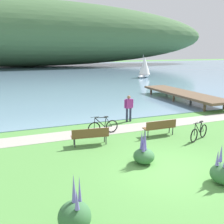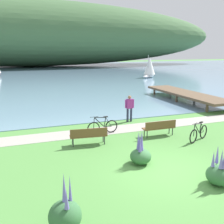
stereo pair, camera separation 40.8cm
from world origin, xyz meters
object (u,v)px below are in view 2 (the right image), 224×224
bicycle_leaning_near_bench (103,127)px  bicycle_beside_path (199,133)px  sailboat_nearest_to_shore (149,67)px  park_bench_further_along (159,127)px  person_at_shoreline (129,107)px  park_bench_near_camera (89,135)px

bicycle_leaning_near_bench → bicycle_beside_path: 5.06m
sailboat_nearest_to_shore → park_bench_further_along: bearing=-116.9°
person_at_shoreline → sailboat_nearest_to_shore: (13.99, 23.65, 0.80)m
bicycle_beside_path → sailboat_nearest_to_shore: (12.14, 28.20, 1.38)m
bicycle_leaning_near_bench → bicycle_beside_path: bearing=-33.1°
person_at_shoreline → sailboat_nearest_to_shore: 27.49m
park_bench_near_camera → bicycle_leaning_near_bench: bicycle_leaning_near_bench is taller
person_at_shoreline → bicycle_leaning_near_bench: bearing=-143.4°
bicycle_leaning_near_bench → person_at_shoreline: person_at_shoreline is taller
park_bench_near_camera → person_at_shoreline: size_ratio=1.08×
park_bench_further_along → bicycle_leaning_near_bench: 3.09m
park_bench_near_camera → sailboat_nearest_to_shore: sailboat_nearest_to_shore is taller
park_bench_further_along → person_at_shoreline: (-0.32, 3.25, 0.46)m
bicycle_beside_path → person_at_shoreline: size_ratio=0.96×
bicycle_leaning_near_bench → park_bench_near_camera: bearing=-128.9°
sailboat_nearest_to_shore → bicycle_beside_path: bearing=-113.3°
park_bench_near_camera → bicycle_beside_path: (5.42, -1.31, -0.12)m
sailboat_nearest_to_shore → person_at_shoreline: bearing=-120.6°
bicycle_leaning_near_bench → person_at_shoreline: (2.39, 1.78, 0.58)m
park_bench_further_along → person_at_shoreline: bearing=95.7°
park_bench_near_camera → bicycle_beside_path: bicycle_beside_path is taller
park_bench_near_camera → sailboat_nearest_to_shore: 32.14m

